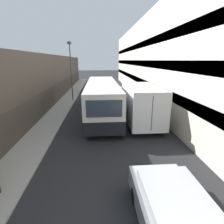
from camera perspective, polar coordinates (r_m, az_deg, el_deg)
The scene contains 9 objects.
ground_plane at distance 16.34m, azimuth -1.38°, elevation -0.87°, with size 150.00×150.00×0.00m, color #232326.
sidewalk_left at distance 16.79m, azimuth -17.92°, elevation -1.04°, with size 2.02×60.00×0.10m.
building_left_shopfront at distance 16.89m, azimuth -25.67°, elevation 6.78°, with size 2.40×60.00×5.50m.
building_right_apartment at distance 16.80m, azimuth 18.38°, elevation 15.42°, with size 2.40×60.00×9.64m.
car_hatchback at distance 5.92m, azimuth 20.00°, elevation -29.33°, with size 1.90×4.37×1.44m.
bus at distance 15.88m, azimuth -3.24°, elevation 4.57°, with size 2.63×11.45×3.02m.
box_truck at distance 14.24m, azimuth 8.92°, elevation 3.11°, with size 2.37×7.34×3.04m.
panel_van at distance 27.61m, azimuth -5.40°, elevation 8.70°, with size 1.97×4.54×2.08m.
street_lamp at distance 21.78m, azimuth -13.41°, elevation 15.93°, with size 0.36×0.80×6.80m.
Camera 1 is at (-0.79, -0.57, 4.90)m, focal length 28.00 mm.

